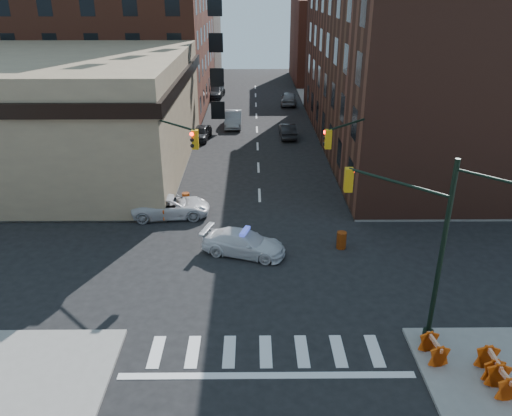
{
  "coord_description": "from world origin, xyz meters",
  "views": [
    {
      "loc": [
        -0.54,
        -23.14,
        13.76
      ],
      "look_at": [
        -0.31,
        2.81,
        2.2
      ],
      "focal_mm": 35.0,
      "sensor_mm": 36.0,
      "label": 1
    }
  ],
  "objects_px": {
    "parked_car_wfar": "(233,119)",
    "parked_car_wnear": "(201,133)",
    "parked_car_enear": "(288,130)",
    "pedestrian_a": "(113,197)",
    "pedestrian_b": "(117,204)",
    "barrel_road": "(341,240)",
    "barricade_se_a": "(434,349)",
    "barrel_bank": "(186,199)",
    "pickup": "(171,206)",
    "police_car": "(244,243)",
    "barricade_nw_a": "(158,214)"
  },
  "relations": [
    {
      "from": "barrel_road",
      "to": "parked_car_wfar",
      "type": "bearing_deg",
      "value": 104.55
    },
    {
      "from": "parked_car_wfar",
      "to": "parked_car_wnear",
      "type": "bearing_deg",
      "value": -121.1
    },
    {
      "from": "parked_car_wfar",
      "to": "police_car",
      "type": "bearing_deg",
      "value": -87.27
    },
    {
      "from": "barrel_road",
      "to": "barricade_se_a",
      "type": "relative_size",
      "value": 0.82
    },
    {
      "from": "barricade_nw_a",
      "to": "parked_car_wnear",
      "type": "bearing_deg",
      "value": 90.3
    },
    {
      "from": "barrel_road",
      "to": "barricade_se_a",
      "type": "bearing_deg",
      "value": -77.66
    },
    {
      "from": "pickup",
      "to": "barricade_se_a",
      "type": "xyz_separation_m",
      "value": [
        12.44,
        -13.95,
        -0.09
      ]
    },
    {
      "from": "barrel_bank",
      "to": "pickup",
      "type": "bearing_deg",
      "value": -112.68
    },
    {
      "from": "parked_car_enear",
      "to": "barrel_road",
      "type": "relative_size",
      "value": 4.31
    },
    {
      "from": "parked_car_enear",
      "to": "parked_car_wfar",
      "type": "bearing_deg",
      "value": -39.08
    },
    {
      "from": "parked_car_wfar",
      "to": "barrel_road",
      "type": "bearing_deg",
      "value": -75.77
    },
    {
      "from": "parked_car_wfar",
      "to": "barricade_nw_a",
      "type": "height_order",
      "value": "parked_car_wfar"
    },
    {
      "from": "barricade_se_a",
      "to": "pedestrian_b",
      "type": "bearing_deg",
      "value": 42.0
    },
    {
      "from": "pickup",
      "to": "barrel_bank",
      "type": "height_order",
      "value": "pickup"
    },
    {
      "from": "pedestrian_b",
      "to": "barricade_se_a",
      "type": "distance_m",
      "value": 20.72
    },
    {
      "from": "barrel_road",
      "to": "barricade_se_a",
      "type": "distance_m",
      "value": 9.75
    },
    {
      "from": "barrel_bank",
      "to": "barricade_se_a",
      "type": "xyz_separation_m",
      "value": [
        11.7,
        -15.72,
        0.15
      ]
    },
    {
      "from": "barricade_se_a",
      "to": "pickup",
      "type": "bearing_deg",
      "value": 34.24
    },
    {
      "from": "parked_car_enear",
      "to": "pedestrian_b",
      "type": "distance_m",
      "value": 22.56
    },
    {
      "from": "parked_car_wfar",
      "to": "barrel_road",
      "type": "distance_m",
      "value": 28.11
    },
    {
      "from": "parked_car_wfar",
      "to": "parked_car_enear",
      "type": "xyz_separation_m",
      "value": [
        5.52,
        -4.27,
        -0.12
      ]
    },
    {
      "from": "pickup",
      "to": "pedestrian_a",
      "type": "height_order",
      "value": "pedestrian_a"
    },
    {
      "from": "parked_car_wnear",
      "to": "parked_car_wfar",
      "type": "bearing_deg",
      "value": 66.58
    },
    {
      "from": "parked_car_wnear",
      "to": "pedestrian_b",
      "type": "height_order",
      "value": "pedestrian_b"
    },
    {
      "from": "parked_car_wnear",
      "to": "barrel_road",
      "type": "distance_m",
      "value": 24.35
    },
    {
      "from": "parked_car_wfar",
      "to": "pedestrian_b",
      "type": "bearing_deg",
      "value": -106.17
    },
    {
      "from": "barrel_bank",
      "to": "barrel_road",
      "type": "bearing_deg",
      "value": -32.8
    },
    {
      "from": "barricade_nw_a",
      "to": "barricade_se_a",
      "type": "bearing_deg",
      "value": -41.63
    },
    {
      "from": "parked_car_wfar",
      "to": "parked_car_enear",
      "type": "relative_size",
      "value": 1.17
    },
    {
      "from": "parked_car_wfar",
      "to": "pedestrian_a",
      "type": "distance_m",
      "value": 23.32
    },
    {
      "from": "police_car",
      "to": "barricade_nw_a",
      "type": "distance_m",
      "value": 6.95
    },
    {
      "from": "parked_car_wnear",
      "to": "pedestrian_a",
      "type": "height_order",
      "value": "pedestrian_a"
    },
    {
      "from": "pedestrian_a",
      "to": "pedestrian_b",
      "type": "xyz_separation_m",
      "value": [
        0.55,
        -1.09,
        -0.06
      ]
    },
    {
      "from": "police_car",
      "to": "parked_car_wfar",
      "type": "bearing_deg",
      "value": 20.49
    },
    {
      "from": "police_car",
      "to": "pedestrian_a",
      "type": "height_order",
      "value": "pedestrian_a"
    },
    {
      "from": "parked_car_wnear",
      "to": "barrel_bank",
      "type": "height_order",
      "value": "parked_car_wnear"
    },
    {
      "from": "pedestrian_b",
      "to": "barricade_nw_a",
      "type": "bearing_deg",
      "value": 1.59
    },
    {
      "from": "pickup",
      "to": "parked_car_wfar",
      "type": "distance_m",
      "value": 23.02
    },
    {
      "from": "parked_car_wfar",
      "to": "barricade_nw_a",
      "type": "xyz_separation_m",
      "value": [
        -4.0,
        -23.58,
        -0.27
      ]
    },
    {
      "from": "pedestrian_a",
      "to": "pedestrian_b",
      "type": "height_order",
      "value": "pedestrian_a"
    },
    {
      "from": "parked_car_wfar",
      "to": "pedestrian_a",
      "type": "xyz_separation_m",
      "value": [
        -7.16,
        -22.19,
        0.33
      ]
    },
    {
      "from": "pickup",
      "to": "barrel_road",
      "type": "distance_m",
      "value": 11.27
    },
    {
      "from": "pedestrian_b",
      "to": "parked_car_enear",
      "type": "bearing_deg",
      "value": 65.62
    },
    {
      "from": "pickup",
      "to": "parked_car_enear",
      "type": "xyz_separation_m",
      "value": [
        8.82,
        18.52,
        0.01
      ]
    },
    {
      "from": "barricade_nw_a",
      "to": "parked_car_enear",
      "type": "bearing_deg",
      "value": 67.15
    },
    {
      "from": "parked_car_wnear",
      "to": "pickup",
      "type": "bearing_deg",
      "value": -83.6
    },
    {
      "from": "parked_car_wfar",
      "to": "parked_car_enear",
      "type": "height_order",
      "value": "parked_car_wfar"
    },
    {
      "from": "police_car",
      "to": "barrel_road",
      "type": "distance_m",
      "value": 5.61
    },
    {
      "from": "pickup",
      "to": "parked_car_enear",
      "type": "bearing_deg",
      "value": -31.06
    },
    {
      "from": "police_car",
      "to": "pedestrian_b",
      "type": "xyz_separation_m",
      "value": [
        -8.1,
        4.57,
        0.41
      ]
    }
  ]
}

